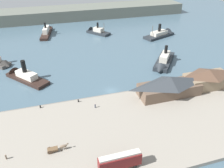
# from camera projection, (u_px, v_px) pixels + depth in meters

# --- Properties ---
(ground_plane) EXTENTS (320.00, 320.00, 0.00)m
(ground_plane) POSITION_uv_depth(u_px,v_px,m) (111.00, 91.00, 86.27)
(ground_plane) COLOR #476070
(quay_promenade) EXTENTS (110.00, 36.00, 1.20)m
(quay_promenade) POSITION_uv_depth(u_px,v_px,m) (132.00, 127.00, 67.86)
(quay_promenade) COLOR gray
(quay_promenade) RESTS_ON ground
(seawall_edge) EXTENTS (110.00, 0.80, 1.00)m
(seawall_edge) POSITION_uv_depth(u_px,v_px,m) (114.00, 95.00, 83.05)
(seawall_edge) COLOR slate
(seawall_edge) RESTS_ON ground
(ferry_shed_central_terminal) EXTENTS (22.38, 8.63, 7.09)m
(ferry_shed_central_terminal) POSITION_uv_depth(u_px,v_px,m) (170.00, 86.00, 80.26)
(ferry_shed_central_terminal) COLOR brown
(ferry_shed_central_terminal) RESTS_ON quay_promenade
(ferry_shed_west_terminal) EXTENTS (17.31, 8.47, 6.96)m
(ferry_shed_west_terminal) POSITION_uv_depth(u_px,v_px,m) (208.00, 78.00, 85.13)
(ferry_shed_west_terminal) COLOR #847056
(ferry_shed_west_terminal) RESTS_ON quay_promenade
(street_tram) EXTENTS (10.30, 2.40, 4.59)m
(street_tram) POSITION_uv_depth(u_px,v_px,m) (120.00, 161.00, 53.08)
(street_tram) COLOR maroon
(street_tram) RESTS_ON quay_promenade
(horse_cart) EXTENTS (5.57, 1.48, 1.87)m
(horse_cart) POSITION_uv_depth(u_px,v_px,m) (57.00, 148.00, 58.70)
(horse_cart) COLOR brown
(horse_cart) RESTS_ON quay_promenade
(pedestrian_near_cart) EXTENTS (0.38, 0.38, 1.55)m
(pedestrian_near_cart) POSITION_uv_depth(u_px,v_px,m) (95.00, 106.00, 74.86)
(pedestrian_near_cart) COLOR #33384C
(pedestrian_near_cart) RESTS_ON quay_promenade
(pedestrian_by_tram) EXTENTS (0.38, 0.38, 1.54)m
(pedestrian_by_tram) POSITION_uv_depth(u_px,v_px,m) (6.00, 157.00, 56.48)
(pedestrian_by_tram) COLOR #6B5B4C
(pedestrian_by_tram) RESTS_ON quay_promenade
(mooring_post_east) EXTENTS (0.44, 0.44, 0.90)m
(mooring_post_east) POSITION_uv_depth(u_px,v_px,m) (40.00, 107.00, 74.94)
(mooring_post_east) COLOR black
(mooring_post_east) RESTS_ON quay_promenade
(mooring_post_center_west) EXTENTS (0.44, 0.44, 0.90)m
(mooring_post_center_west) POSITION_uv_depth(u_px,v_px,m) (78.00, 101.00, 77.83)
(mooring_post_center_west) COLOR black
(mooring_post_center_west) RESTS_ON quay_promenade
(ferry_mid_harbor) EXTENTS (9.20, 26.30, 9.15)m
(ferry_mid_harbor) POSITION_uv_depth(u_px,v_px,m) (47.00, 31.00, 144.25)
(ferry_mid_harbor) COLOR black
(ferry_mid_harbor) RESTS_ON ground
(ferry_outer_harbor) EXTENTS (23.44, 14.15, 10.33)m
(ferry_outer_harbor) POSITION_uv_depth(u_px,v_px,m) (162.00, 34.00, 140.33)
(ferry_outer_harbor) COLOR #23282D
(ferry_outer_harbor) RESTS_ON ground
(ferry_near_quay) EXTENTS (14.61, 16.54, 9.43)m
(ferry_near_quay) POSITION_uv_depth(u_px,v_px,m) (96.00, 31.00, 144.78)
(ferry_near_quay) COLOR #23282D
(ferry_near_quay) RESTS_ON ground
(ferry_departing_north) EXTENTS (18.58, 21.17, 10.21)m
(ferry_departing_north) POSITION_uv_depth(u_px,v_px,m) (163.00, 62.00, 104.44)
(ferry_departing_north) COLOR #23282D
(ferry_departing_north) RESTS_ON ground
(ferry_approaching_east) EXTENTS (18.58, 20.73, 10.68)m
(ferry_approaching_east) POSITION_uv_depth(u_px,v_px,m) (22.00, 75.00, 94.05)
(ferry_approaching_east) COLOR black
(ferry_approaching_east) RESTS_ON ground
(far_headland) EXTENTS (180.00, 24.00, 8.00)m
(far_headland) POSITION_uv_depth(u_px,v_px,m) (71.00, 13.00, 174.70)
(far_headland) COLOR #60665B
(far_headland) RESTS_ON ground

